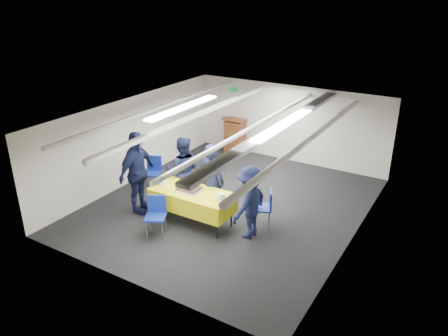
{
  "coord_description": "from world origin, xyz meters",
  "views": [
    {
      "loc": [
        4.78,
        -8.17,
        5.01
      ],
      "look_at": [
        -0.04,
        -0.2,
        1.05
      ],
      "focal_mm": 35.0,
      "sensor_mm": 36.0,
      "label": 1
    }
  ],
  "objects_px": {
    "podium": "(235,136)",
    "sailor_d": "(250,203)",
    "sailor_a": "(212,180)",
    "chair_left": "(153,169)",
    "chair_near": "(156,212)",
    "sailor_c": "(137,173)",
    "sailor_b": "(183,171)",
    "sheet_cake": "(189,190)",
    "chair_right": "(266,205)",
    "serving_table": "(192,200)"
  },
  "relations": [
    {
      "from": "podium",
      "to": "sailor_c",
      "type": "distance_m",
      "value": 4.4
    },
    {
      "from": "chair_near",
      "to": "chair_left",
      "type": "distance_m",
      "value": 2.33
    },
    {
      "from": "sheet_cake",
      "to": "sailor_d",
      "type": "xyz_separation_m",
      "value": [
        1.41,
        0.18,
        -0.02
      ]
    },
    {
      "from": "podium",
      "to": "sailor_b",
      "type": "xyz_separation_m",
      "value": [
        0.57,
        -3.51,
        0.24
      ]
    },
    {
      "from": "chair_left",
      "to": "sailor_d",
      "type": "distance_m",
      "value": 3.38
    },
    {
      "from": "podium",
      "to": "sailor_d",
      "type": "xyz_separation_m",
      "value": [
        2.66,
        -4.03,
        0.18
      ]
    },
    {
      "from": "sailor_c",
      "to": "sailor_d",
      "type": "bearing_deg",
      "value": -86.55
    },
    {
      "from": "podium",
      "to": "sailor_c",
      "type": "height_order",
      "value": "sailor_c"
    },
    {
      "from": "serving_table",
      "to": "chair_right",
      "type": "bearing_deg",
      "value": 24.98
    },
    {
      "from": "sailor_a",
      "to": "sailor_c",
      "type": "xyz_separation_m",
      "value": [
        -1.56,
        -0.76,
        0.11
      ]
    },
    {
      "from": "serving_table",
      "to": "sailor_d",
      "type": "relative_size",
      "value": 1.19
    },
    {
      "from": "chair_near",
      "to": "sailor_d",
      "type": "relative_size",
      "value": 0.55
    },
    {
      "from": "chair_left",
      "to": "sailor_d",
      "type": "height_order",
      "value": "sailor_d"
    },
    {
      "from": "chair_right",
      "to": "chair_left",
      "type": "height_order",
      "value": "same"
    },
    {
      "from": "podium",
      "to": "sailor_d",
      "type": "bearing_deg",
      "value": -56.58
    },
    {
      "from": "sheet_cake",
      "to": "sailor_d",
      "type": "height_order",
      "value": "sailor_d"
    },
    {
      "from": "serving_table",
      "to": "chair_right",
      "type": "xyz_separation_m",
      "value": [
        1.47,
        0.69,
        -0.03
      ]
    },
    {
      "from": "chair_left",
      "to": "sailor_d",
      "type": "xyz_separation_m",
      "value": [
        3.27,
        -0.81,
        0.27
      ]
    },
    {
      "from": "sheet_cake",
      "to": "sailor_c",
      "type": "xyz_separation_m",
      "value": [
        -1.34,
        -0.17,
        0.17
      ]
    },
    {
      "from": "sailor_b",
      "to": "sailor_c",
      "type": "distance_m",
      "value": 1.1
    },
    {
      "from": "chair_near",
      "to": "sailor_c",
      "type": "height_order",
      "value": "sailor_c"
    },
    {
      "from": "sailor_c",
      "to": "podium",
      "type": "bearing_deg",
      "value": -5.0
    },
    {
      "from": "podium",
      "to": "sailor_d",
      "type": "relative_size",
      "value": 0.79
    },
    {
      "from": "sheet_cake",
      "to": "podium",
      "type": "xyz_separation_m",
      "value": [
        -1.25,
        4.21,
        -0.2
      ]
    },
    {
      "from": "sailor_d",
      "to": "sailor_c",
      "type": "bearing_deg",
      "value": -76.66
    },
    {
      "from": "sheet_cake",
      "to": "chair_left",
      "type": "height_order",
      "value": "chair_left"
    },
    {
      "from": "sailor_b",
      "to": "sailor_c",
      "type": "xyz_separation_m",
      "value": [
        -0.66,
        -0.88,
        0.13
      ]
    },
    {
      "from": "podium",
      "to": "chair_right",
      "type": "bearing_deg",
      "value": -51.5
    },
    {
      "from": "chair_near",
      "to": "sailor_d",
      "type": "xyz_separation_m",
      "value": [
        1.74,
        0.95,
        0.27
      ]
    },
    {
      "from": "serving_table",
      "to": "podium",
      "type": "relative_size",
      "value": 1.52
    },
    {
      "from": "sheet_cake",
      "to": "chair_left",
      "type": "distance_m",
      "value": 2.12
    },
    {
      "from": "sailor_c",
      "to": "sailor_d",
      "type": "distance_m",
      "value": 2.78
    },
    {
      "from": "chair_right",
      "to": "sailor_b",
      "type": "relative_size",
      "value": 0.51
    },
    {
      "from": "chair_left",
      "to": "sailor_b",
      "type": "height_order",
      "value": "sailor_b"
    },
    {
      "from": "sailor_a",
      "to": "sailor_d",
      "type": "bearing_deg",
      "value": 162.25
    },
    {
      "from": "chair_right",
      "to": "sailor_b",
      "type": "bearing_deg",
      "value": -179.35
    },
    {
      "from": "sailor_b",
      "to": "serving_table",
      "type": "bearing_deg",
      "value": 106.35
    },
    {
      "from": "podium",
      "to": "chair_near",
      "type": "relative_size",
      "value": 1.44
    },
    {
      "from": "serving_table",
      "to": "sailor_b",
      "type": "relative_size",
      "value": 1.12
    },
    {
      "from": "chair_near",
      "to": "sheet_cake",
      "type": "bearing_deg",
      "value": 66.98
    },
    {
      "from": "sheet_cake",
      "to": "chair_right",
      "type": "bearing_deg",
      "value": 25.55
    },
    {
      "from": "podium",
      "to": "sailor_a",
      "type": "xyz_separation_m",
      "value": [
        1.47,
        -3.63,
        0.26
      ]
    },
    {
      "from": "sheet_cake",
      "to": "sailor_a",
      "type": "bearing_deg",
      "value": 69.59
    },
    {
      "from": "sheet_cake",
      "to": "chair_near",
      "type": "bearing_deg",
      "value": -113.02
    },
    {
      "from": "sailor_c",
      "to": "sailor_d",
      "type": "height_order",
      "value": "sailor_c"
    },
    {
      "from": "chair_near",
      "to": "sailor_c",
      "type": "xyz_separation_m",
      "value": [
        -1.01,
        0.59,
        0.45
      ]
    },
    {
      "from": "chair_near",
      "to": "chair_right",
      "type": "xyz_separation_m",
      "value": [
        1.85,
        1.5,
        0.0
      ]
    },
    {
      "from": "sailor_a",
      "to": "sailor_c",
      "type": "relative_size",
      "value": 0.89
    },
    {
      "from": "serving_table",
      "to": "sheet_cake",
      "type": "relative_size",
      "value": 3.66
    },
    {
      "from": "sheet_cake",
      "to": "podium",
      "type": "bearing_deg",
      "value": 106.55
    }
  ]
}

